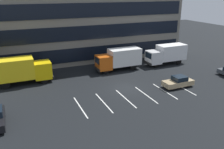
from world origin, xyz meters
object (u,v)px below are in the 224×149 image
at_px(box_truck_orange, 119,58).
at_px(box_truck_white, 167,54).
at_px(box_truck_yellow_all, 21,70).
at_px(sedan_tan, 178,82).

bearing_deg(box_truck_orange, box_truck_white, -2.65).
xyz_separation_m(box_truck_yellow_all, sedan_tan, (19.08, -9.44, -1.36)).
distance_m(box_truck_orange, box_truck_white, 8.90).
xyz_separation_m(box_truck_orange, box_truck_white, (8.89, -0.41, -0.03)).
height_order(box_truck_orange, box_truck_white, box_truck_orange).
bearing_deg(box_truck_white, box_truck_yellow_all, 179.60).
relative_size(box_truck_orange, sedan_tan, 1.80).
height_order(box_truck_orange, box_truck_yellow_all, box_truck_yellow_all).
height_order(box_truck_white, sedan_tan, box_truck_white).
distance_m(box_truck_yellow_all, box_truck_white, 23.80).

